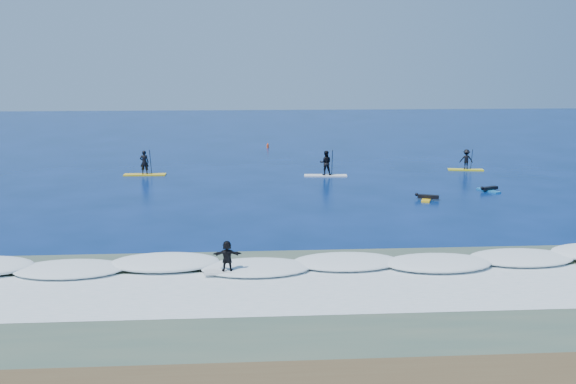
{
  "coord_description": "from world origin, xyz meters",
  "views": [
    {
      "loc": [
        -3.4,
        -36.84,
        8.95
      ],
      "look_at": [
        -0.69,
        3.44,
        0.6
      ],
      "focal_mm": 40.0,
      "sensor_mm": 36.0,
      "label": 1
    }
  ],
  "objects": [
    {
      "name": "shallow_water",
      "position": [
        0.0,
        -14.0,
        0.01
      ],
      "size": [
        90.0,
        13.0,
        0.01
      ],
      "primitive_type": "cube",
      "color": "#3D5344",
      "rests_on": "ground"
    },
    {
      "name": "sup_paddler_left",
      "position": [
        -11.34,
        13.63,
        0.72
      ],
      "size": [
        3.27,
        0.86,
        2.29
      ],
      "rotation": [
        0.0,
        0.0,
        -0.01
      ],
      "color": "yellow",
      "rests_on": "ground"
    },
    {
      "name": "marker_buoy",
      "position": [
        -1.09,
        28.85,
        0.25
      ],
      "size": [
        0.24,
        0.24,
        0.57
      ],
      "rotation": [
        0.0,
        0.0,
        -0.41
      ],
      "color": "#FA4916",
      "rests_on": "ground"
    },
    {
      "name": "ground",
      "position": [
        0.0,
        0.0,
        0.0
      ],
      "size": [
        160.0,
        160.0,
        0.0
      ],
      "primitive_type": "plane",
      "color": "#031C48",
      "rests_on": "ground"
    },
    {
      "name": "prone_paddler_near",
      "position": [
        8.38,
        3.25,
        0.14
      ],
      "size": [
        1.51,
        2.01,
        0.41
      ],
      "rotation": [
        0.0,
        0.0,
        1.19
      ],
      "color": "yellow",
      "rests_on": "ground"
    },
    {
      "name": "wave_surfer",
      "position": [
        -4.22,
        -11.03,
        0.8
      ],
      "size": [
        1.96,
        0.55,
        1.41
      ],
      "rotation": [
        0.0,
        0.0,
        -0.01
      ],
      "color": "silver",
      "rests_on": "breaking_wave"
    },
    {
      "name": "prone_paddler_far",
      "position": [
        13.43,
        5.69,
        0.13
      ],
      "size": [
        1.42,
        1.89,
        0.39
      ],
      "rotation": [
        0.0,
        0.0,
        1.99
      ],
      "color": "#1870B5",
      "rests_on": "ground"
    },
    {
      "name": "whitewater",
      "position": [
        0.0,
        -13.0,
        0.0
      ],
      "size": [
        34.0,
        5.0,
        0.02
      ],
      "primitive_type": "cube",
      "color": "silver",
      "rests_on": "ground"
    },
    {
      "name": "sup_paddler_right",
      "position": [
        14.73,
        14.19,
        0.78
      ],
      "size": [
        2.93,
        1.24,
        1.99
      ],
      "rotation": [
        0.0,
        0.0,
        -0.19
      ],
      "color": "yellow",
      "rests_on": "ground"
    },
    {
      "name": "sup_paddler_center",
      "position": [
        2.85,
        12.25,
        0.87
      ],
      "size": [
        3.38,
        1.11,
        2.33
      ],
      "rotation": [
        0.0,
        0.0,
        -0.09
      ],
      "color": "white",
      "rests_on": "ground"
    },
    {
      "name": "breaking_wave",
      "position": [
        0.0,
        -10.0,
        0.0
      ],
      "size": [
        40.0,
        6.0,
        0.3
      ],
      "primitive_type": "cube",
      "color": "white",
      "rests_on": "ground"
    }
  ]
}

